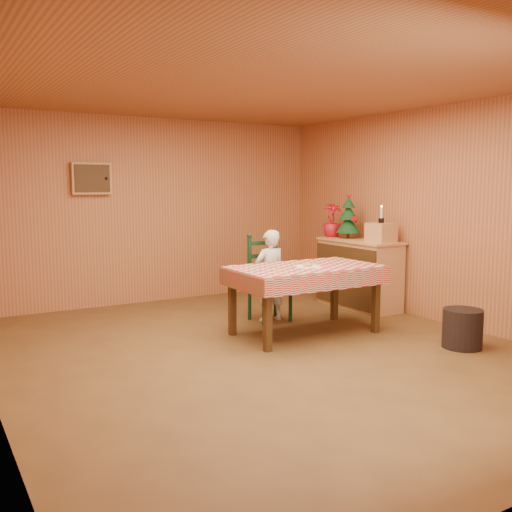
# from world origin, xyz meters

# --- Properties ---
(ground) EXTENTS (6.00, 6.00, 0.00)m
(ground) POSITION_xyz_m (0.00, 0.00, 0.00)
(ground) COLOR brown
(ground) RESTS_ON ground
(cabin_walls) EXTENTS (5.10, 6.05, 2.65)m
(cabin_walls) POSITION_xyz_m (-0.00, 0.53, 1.83)
(cabin_walls) COLOR #B97043
(cabin_walls) RESTS_ON ground
(dining_table) EXTENTS (1.66, 0.96, 0.77)m
(dining_table) POSITION_xyz_m (0.75, 0.39, 0.69)
(dining_table) COLOR #472C12
(dining_table) RESTS_ON ground
(ladder_chair) EXTENTS (0.44, 0.40, 1.08)m
(ladder_chair) POSITION_xyz_m (0.75, 1.18, 0.50)
(ladder_chair) COLOR black
(ladder_chair) RESTS_ON ground
(seated_child) EXTENTS (0.41, 0.27, 1.12)m
(seated_child) POSITION_xyz_m (0.75, 1.12, 0.56)
(seated_child) COLOR silver
(seated_child) RESTS_ON ground
(napkin) EXTENTS (0.34, 0.34, 0.00)m
(napkin) POSITION_xyz_m (0.75, 0.34, 0.77)
(napkin) COLOR white
(napkin) RESTS_ON dining_table
(donut) EXTENTS (0.13, 0.13, 0.04)m
(donut) POSITION_xyz_m (0.75, 0.34, 0.79)
(donut) COLOR gold
(donut) RESTS_ON napkin
(shelf_unit) EXTENTS (0.54, 1.24, 0.93)m
(shelf_unit) POSITION_xyz_m (2.20, 1.16, 0.47)
(shelf_unit) COLOR tan
(shelf_unit) RESTS_ON ground
(crate) EXTENTS (0.32, 0.32, 0.25)m
(crate) POSITION_xyz_m (2.21, 0.76, 1.06)
(crate) COLOR tan
(crate) RESTS_ON shelf_unit
(christmas_tree) EXTENTS (0.34, 0.34, 0.62)m
(christmas_tree) POSITION_xyz_m (2.21, 1.41, 1.21)
(christmas_tree) COLOR #472C12
(christmas_tree) RESTS_ON shelf_unit
(flower_arrangement) EXTENTS (0.34, 0.34, 0.47)m
(flower_arrangement) POSITION_xyz_m (2.16, 1.71, 1.16)
(flower_arrangement) COLOR #B4101C
(flower_arrangement) RESTS_ON shelf_unit
(candle_set) EXTENTS (0.07, 0.07, 0.22)m
(candle_set) POSITION_xyz_m (2.21, 0.76, 1.24)
(candle_set) COLOR black
(candle_set) RESTS_ON crate
(storage_bin) EXTENTS (0.49, 0.49, 0.40)m
(storage_bin) POSITION_xyz_m (1.82, -0.89, 0.20)
(storage_bin) COLOR black
(storage_bin) RESTS_ON ground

